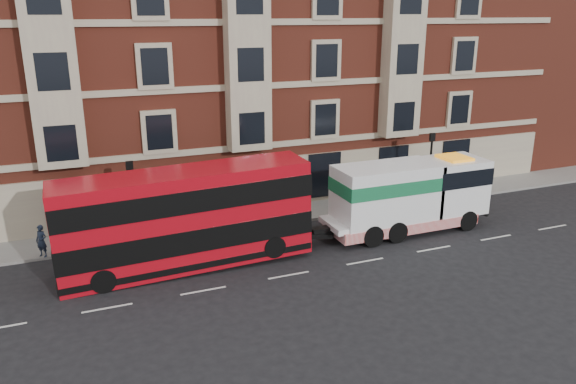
% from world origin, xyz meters
% --- Properties ---
extents(ground, '(120.00, 120.00, 0.00)m').
position_xyz_m(ground, '(0.00, 0.00, 0.00)').
color(ground, black).
rests_on(ground, ground).
extents(sidewalk, '(90.00, 3.00, 0.15)m').
position_xyz_m(sidewalk, '(0.00, 7.50, 0.07)').
color(sidewalk, slate).
rests_on(sidewalk, ground).
extents(victorian_terrace, '(45.00, 12.00, 20.40)m').
position_xyz_m(victorian_terrace, '(0.50, 15.00, 10.07)').
color(victorian_terrace, maroon).
rests_on(victorian_terrace, ground).
extents(lamp_post_west, '(0.35, 0.15, 4.35)m').
position_xyz_m(lamp_post_west, '(-6.00, 6.20, 2.68)').
color(lamp_post_west, black).
rests_on(lamp_post_west, sidewalk).
extents(lamp_post_east, '(0.35, 0.15, 4.35)m').
position_xyz_m(lamp_post_east, '(12.00, 6.20, 2.68)').
color(lamp_post_east, black).
rests_on(lamp_post_east, sidewalk).
extents(double_decker_bus, '(11.61, 2.67, 4.70)m').
position_xyz_m(double_decker_bus, '(-4.06, 2.67, 2.49)').
color(double_decker_bus, '#B80A16').
rests_on(double_decker_bus, ground).
extents(tow_truck, '(9.30, 2.75, 3.87)m').
position_xyz_m(tow_truck, '(8.00, 2.67, 2.05)').
color(tow_truck, white).
rests_on(tow_truck, ground).
extents(pedestrian, '(0.70, 0.67, 1.61)m').
position_xyz_m(pedestrian, '(-10.43, 6.15, 0.96)').
color(pedestrian, '#1C2639').
rests_on(pedestrian, sidewalk).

